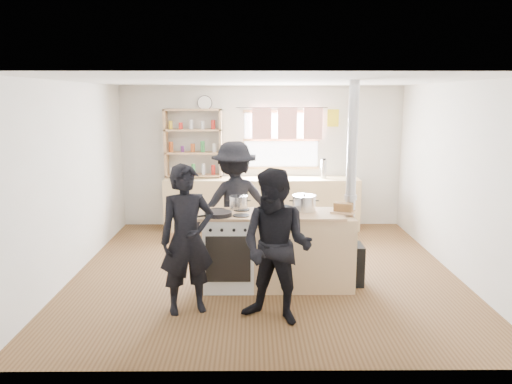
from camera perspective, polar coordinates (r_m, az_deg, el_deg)
ground at (r=6.81m, az=1.02°, el=-9.01°), size 5.00×5.00×0.01m
back_counter at (r=8.82m, az=0.66°, el=-1.31°), size 3.40×0.55×0.90m
shelving_unit at (r=8.84m, az=-7.18°, el=5.60°), size 1.00×0.28×1.20m
thermos at (r=8.80m, az=7.74°, el=2.62°), size 0.10×0.10×0.33m
cooking_island at (r=6.14m, az=2.52°, el=-6.60°), size 1.97×0.64×0.93m
skillet_greens at (r=5.87m, az=-4.33°, el=-2.48°), size 0.44×0.44×0.05m
roast_tray at (r=5.95m, az=2.77°, el=-2.13°), size 0.38×0.32×0.07m
stockpot_stove at (r=6.20m, az=-2.00°, el=-1.21°), size 0.23×0.23×0.19m
stockpot_counter at (r=6.12m, az=5.52°, el=-1.27°), size 0.29×0.29×0.22m
bread_board at (r=6.10m, az=9.95°, el=-1.88°), size 0.34×0.29×0.12m
flue_heater at (r=6.27m, az=10.61°, el=-4.67°), size 0.35×0.35×2.50m
person_near_left at (r=5.39m, az=-7.89°, el=-5.40°), size 0.69×0.56×1.62m
person_near_right at (r=5.11m, az=2.35°, el=-6.29°), size 0.96×0.88×1.61m
person_far at (r=6.89m, az=-2.48°, el=-1.33°), size 1.26×0.98×1.71m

